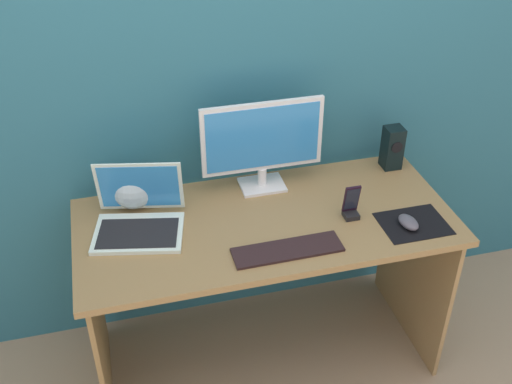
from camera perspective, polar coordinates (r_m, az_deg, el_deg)
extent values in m
plane|color=tan|center=(2.87, 0.76, -14.61)|extent=(8.00, 8.00, 0.00)
cube|color=#2D6C80|center=(2.45, -1.49, 12.30)|extent=(6.00, 0.04, 2.50)
cube|color=#987546|center=(2.37, 0.89, -2.81)|extent=(1.44, 0.65, 0.03)
cube|color=olive|center=(2.57, -14.27, -11.75)|extent=(0.02, 0.61, 0.72)
cube|color=#9F7D4D|center=(2.83, 14.29, -6.70)|extent=(0.02, 0.61, 0.72)
cube|color=white|center=(2.55, 0.56, 0.66)|extent=(0.18, 0.14, 0.01)
cylinder|color=white|center=(2.53, 0.56, 1.46)|extent=(0.04, 0.04, 0.07)
cube|color=white|center=(2.43, 0.59, 5.10)|extent=(0.49, 0.02, 0.29)
cube|color=#338CD8|center=(2.42, 0.65, 4.99)|extent=(0.45, 0.00, 0.26)
cube|color=black|center=(2.70, 12.41, 4.01)|extent=(0.08, 0.08, 0.19)
cylinder|color=black|center=(2.66, 12.84, 4.01)|extent=(0.05, 0.00, 0.05)
cube|color=white|center=(2.32, -10.74, -3.74)|extent=(0.37, 0.29, 0.02)
cube|color=black|center=(2.31, -10.79, -3.73)|extent=(0.32, 0.23, 0.00)
cube|color=white|center=(2.36, -10.66, 0.51)|extent=(0.32, 0.11, 0.22)
cube|color=#338CD8|center=(2.36, -10.67, 0.47)|extent=(0.30, 0.10, 0.19)
sphere|color=silver|center=(2.44, -11.21, 0.51)|extent=(0.18, 0.18, 0.18)
cube|color=black|center=(2.22, 2.91, -5.32)|extent=(0.40, 0.12, 0.01)
cube|color=black|center=(2.41, 14.26, -2.83)|extent=(0.25, 0.20, 0.00)
ellipsoid|color=#55515A|center=(2.38, 13.83, -2.72)|extent=(0.07, 0.11, 0.04)
cube|color=black|center=(2.40, 8.71, -2.11)|extent=(0.06, 0.05, 0.02)
cube|color=black|center=(2.37, 8.76, -0.61)|extent=(0.06, 0.03, 0.12)
cube|color=#1E2333|center=(2.36, 8.81, -0.66)|extent=(0.05, 0.02, 0.10)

